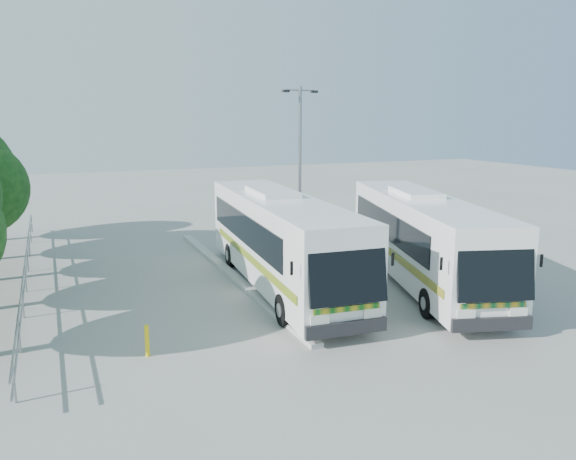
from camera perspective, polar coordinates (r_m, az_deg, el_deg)
name	(u,v)px	position (r m, az deg, el deg)	size (l,w,h in m)	color
ground	(303,283)	(22.22, 1.53, -5.38)	(100.00, 100.00, 0.00)	gray
kerb_divider	(232,274)	(23.21, -5.73, -4.51)	(0.40, 16.00, 0.15)	#B2B2AD
railing	(26,266)	(24.03, -25.10, -3.37)	(0.06, 22.00, 1.00)	gray
coach_main	(280,239)	(21.28, -0.80, -0.88)	(3.49, 12.59, 3.45)	white
coach_adjacent	(422,237)	(22.39, 13.49, -0.69)	(5.77, 12.31, 3.37)	white
lamppost	(300,159)	(27.98, 1.22, 7.18)	(1.93, 0.34, 7.87)	gray
bollard	(147,341)	(16.03, -14.13, -10.86)	(0.13, 0.13, 0.89)	yellow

